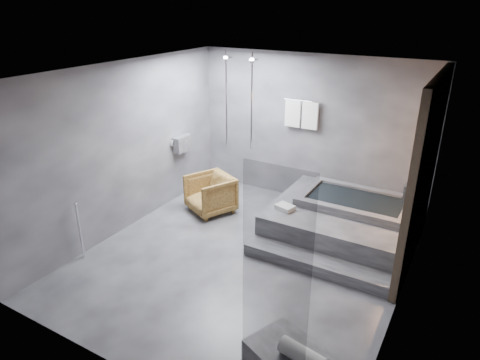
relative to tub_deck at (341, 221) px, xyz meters
The scene contains 6 objects.
room 2.02m from the tub_deck, 118.47° to the right, with size 5.00×5.04×2.82m.
tub_deck is the anchor object (origin of this frame).
tub_step 1.19m from the tub_deck, 90.00° to the right, with size 2.20×0.36×0.18m, color #363639.
driftwood_chair 2.40m from the tub_deck, behind, with size 0.75×0.77×0.70m, color #4A3112.
rolled_towel 3.42m from the tub_deck, 78.90° to the right, with size 0.17×0.17×0.47m, color silver.
deck_towel 1.00m from the tub_deck, 146.09° to the right, with size 0.29×0.21×0.08m, color silver.
Camera 1 is at (2.73, -4.85, 3.65)m, focal length 32.00 mm.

